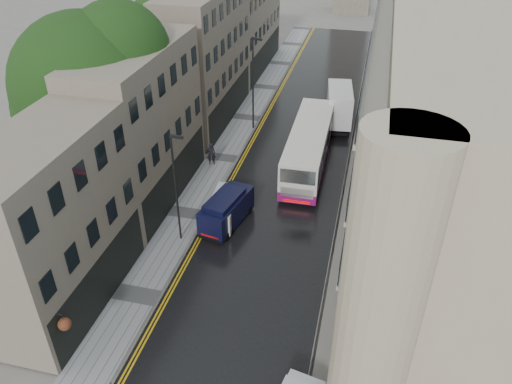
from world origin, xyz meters
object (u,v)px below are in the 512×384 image
at_px(tree_near, 91,110).
at_px(lamp_post_far, 253,85).
at_px(navy_van, 203,219).
at_px(lamp_post_near, 176,190).
at_px(white_lorry, 328,112).
at_px(white_van, 207,220).
at_px(tree_far, 170,60).
at_px(cream_bus, 286,167).
at_px(pedestrian, 211,154).

relative_size(tree_near, lamp_post_far, 1.65).
distance_m(navy_van, lamp_post_near, 3.11).
bearing_deg(navy_van, tree_near, 174.72).
xyz_separation_m(white_lorry, white_van, (-5.93, -17.22, -0.95)).
relative_size(white_lorry, lamp_post_near, 0.95).
relative_size(tree_far, navy_van, 2.64).
relative_size(white_lorry, navy_van, 1.53).
xyz_separation_m(navy_van, lamp_post_near, (-1.27, -0.97, 2.67)).
relative_size(cream_bus, lamp_post_near, 1.63).
relative_size(tree_near, white_lorry, 1.93).
bearing_deg(tree_far, white_van, -61.47).
distance_m(lamp_post_near, lamp_post_far, 17.28).
xyz_separation_m(cream_bus, white_lorry, (1.97, 10.35, 0.21)).
height_order(white_van, navy_van, navy_van).
bearing_deg(navy_van, lamp_post_near, -130.62).
distance_m(tree_near, white_lorry, 21.42).
relative_size(tree_far, white_lorry, 1.73).
distance_m(tree_near, pedestrian, 10.52).
distance_m(tree_near, lamp_post_far, 15.95).
height_order(white_van, lamp_post_far, lamp_post_far).
bearing_deg(white_van, pedestrian, 103.30).
distance_m(white_lorry, white_van, 18.24).
relative_size(tree_far, lamp_post_near, 1.65).
bearing_deg(tree_near, cream_bus, 19.74).
distance_m(cream_bus, navy_van, 8.28).
bearing_deg(cream_bus, tree_near, -161.27).
xyz_separation_m(navy_van, pedestrian, (-2.31, 8.82, -0.14)).
bearing_deg(white_lorry, cream_bus, -108.03).
distance_m(white_lorry, navy_van, 18.55).
height_order(navy_van, pedestrian, navy_van).
height_order(tree_near, tree_far, tree_near).
bearing_deg(white_van, tree_near, 161.80).
bearing_deg(white_lorry, navy_van, -116.54).
relative_size(cream_bus, lamp_post_far, 1.46).
height_order(cream_bus, white_lorry, white_lorry).
height_order(cream_bus, lamp_post_far, lamp_post_far).
xyz_separation_m(tree_near, lamp_post_near, (7.19, -3.60, -3.06)).
relative_size(white_van, lamp_post_far, 0.49).
height_order(tree_near, cream_bus, tree_near).
bearing_deg(pedestrian, tree_near, 23.68).
xyz_separation_m(pedestrian, lamp_post_near, (1.04, -9.79, 2.81)).
distance_m(navy_van, lamp_post_far, 16.60).
bearing_deg(tree_near, navy_van, -17.23).
xyz_separation_m(pedestrian, lamp_post_far, (1.65, 7.47, 3.25)).
distance_m(tree_far, lamp_post_near, 18.12).
bearing_deg(pedestrian, white_lorry, -155.71).
height_order(cream_bus, lamp_post_near, lamp_post_near).
xyz_separation_m(cream_bus, lamp_post_near, (-5.42, -8.12, 2.19)).
bearing_deg(white_lorry, tree_far, -179.81).
bearing_deg(lamp_post_near, tree_far, 116.48).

